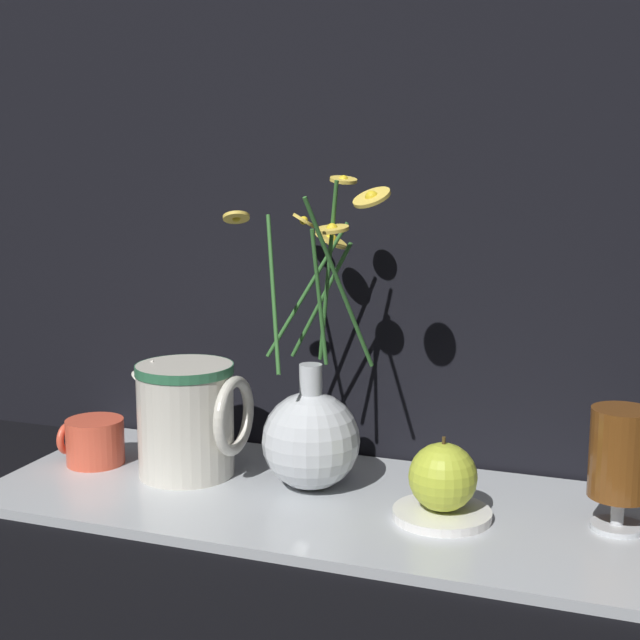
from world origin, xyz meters
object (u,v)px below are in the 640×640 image
at_px(ceramic_pitcher, 188,415).
at_px(orange_fruit, 443,477).
at_px(vase_with_flowers, 311,432).
at_px(yellow_mug, 94,441).
at_px(tea_glass, 621,457).

height_order(ceramic_pitcher, orange_fruit, ceramic_pitcher).
xyz_separation_m(vase_with_flowers, ceramic_pitcher, (-0.17, -0.01, 0.01)).
distance_m(yellow_mug, orange_fruit, 0.48).
bearing_deg(yellow_mug, vase_with_flowers, 2.57).
distance_m(vase_with_flowers, yellow_mug, 0.31).
bearing_deg(vase_with_flowers, tea_glass, -0.82).
bearing_deg(ceramic_pitcher, vase_with_flowers, 2.85).
xyz_separation_m(yellow_mug, ceramic_pitcher, (0.14, 0.01, 0.05)).
relative_size(vase_with_flowers, ceramic_pitcher, 2.44).
bearing_deg(vase_with_flowers, orange_fruit, -13.20).
bearing_deg(ceramic_pitcher, yellow_mug, -177.76).
xyz_separation_m(vase_with_flowers, tea_glass, (0.36, -0.01, 0.01)).
distance_m(vase_with_flowers, ceramic_pitcher, 0.17).
relative_size(yellow_mug, ceramic_pitcher, 0.55).
distance_m(vase_with_flowers, tea_glass, 0.36).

